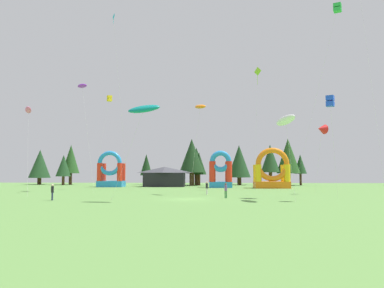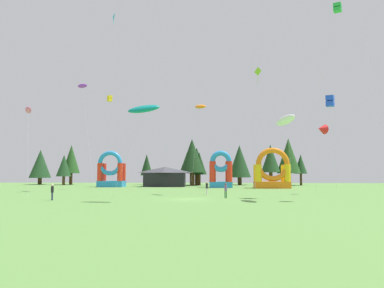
# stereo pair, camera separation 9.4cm
# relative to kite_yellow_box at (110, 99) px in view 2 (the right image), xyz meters

# --- Properties ---
(ground_plane) EXTENTS (120.00, 120.00, 0.00)m
(ground_plane) POSITION_rel_kite_yellow_box_xyz_m (14.29, -21.71, -14.78)
(ground_plane) COLOR #5B8C42
(kite_yellow_box) EXTENTS (2.52, 2.13, 15.29)m
(kite_yellow_box) POSITION_rel_kite_yellow_box_xyz_m (0.00, 0.00, 0.00)
(kite_yellow_box) COLOR yellow
(kite_yellow_box) RESTS_ON ground_plane
(kite_blue_box) EXTENTS (1.76, 2.96, 10.24)m
(kite_blue_box) POSITION_rel_kite_yellow_box_xyz_m (28.34, -23.40, -5.08)
(kite_blue_box) COLOR blue
(kite_blue_box) RESTS_ON ground_plane
(kite_purple_parafoil) EXTENTS (4.30, 4.24, 16.08)m
(kite_purple_parafoil) POSITION_rel_kite_yellow_box_xyz_m (-2.64, -5.56, 0.88)
(kite_purple_parafoil) COLOR purple
(kite_purple_parafoil) RESTS_ON ground_plane
(kite_pink_parafoil) EXTENTS (2.83, 4.57, 11.06)m
(kite_pink_parafoil) POSITION_rel_kite_yellow_box_xyz_m (-6.14, -14.93, -4.27)
(kite_pink_parafoil) COLOR #EA599E
(kite_pink_parafoil) RESTS_ON ground_plane
(kite_cyan_diamond) EXTENTS (1.78, 4.85, 25.39)m
(kite_cyan_diamond) POSITION_rel_kite_yellow_box_xyz_m (2.66, -8.32, 9.70)
(kite_cyan_diamond) COLOR #19B7CC
(kite_cyan_diamond) RESTS_ON ground_plane
(kite_lime_diamond) EXTENTS (0.85, 5.56, 19.24)m
(kite_lime_diamond) POSITION_rel_kite_yellow_box_xyz_m (23.98, -0.73, 3.78)
(kite_lime_diamond) COLOR #8CD826
(kite_lime_diamond) RESTS_ON ground_plane
(kite_red_delta) EXTENTS (1.67, 2.02, 8.97)m
(kite_red_delta) POSITION_rel_kite_yellow_box_xyz_m (30.82, -11.46, -6.47)
(kite_red_delta) COLOR red
(kite_red_delta) RESTS_ON ground_plane
(kite_white_parafoil) EXTENTS (2.11, 3.47, 8.49)m
(kite_white_parafoil) POSITION_rel_kite_yellow_box_xyz_m (23.99, -23.39, -6.94)
(kite_white_parafoil) COLOR white
(kite_white_parafoil) RESTS_ON ground_plane
(kite_green_box) EXTENTS (5.41, 2.94, 21.67)m
(kite_green_box) POSITION_rel_kite_yellow_box_xyz_m (30.90, -18.52, 6.37)
(kite_green_box) COLOR green
(kite_green_box) RESTS_ON ground_plane
(kite_orange_parafoil) EXTENTS (2.48, 3.87, 11.52)m
(kite_orange_parafoil) POSITION_rel_kite_yellow_box_xyz_m (15.31, -13.37, -3.77)
(kite_orange_parafoil) COLOR orange
(kite_orange_parafoil) RESTS_ON ground_plane
(kite_teal_parafoil) EXTENTS (4.85, 1.74, 9.50)m
(kite_teal_parafoil) POSITION_rel_kite_yellow_box_xyz_m (10.26, -25.05, -5.97)
(kite_teal_parafoil) COLOR #0C7F7A
(kite_teal_parafoil) RESTS_ON ground_plane
(person_near_camera) EXTENTS (0.34, 0.34, 1.61)m
(person_near_camera) POSITION_rel_kite_yellow_box_xyz_m (18.22, -19.84, -13.82)
(person_near_camera) COLOR #33723F
(person_near_camera) RESTS_ON ground_plane
(person_midfield) EXTENTS (0.38, 0.38, 1.58)m
(person_midfield) POSITION_rel_kite_yellow_box_xyz_m (1.08, -24.03, -13.83)
(person_midfield) COLOR navy
(person_midfield) RESTS_ON ground_plane
(person_far_side) EXTENTS (0.38, 0.38, 1.62)m
(person_far_side) POSITION_rel_kite_yellow_box_xyz_m (16.11, -13.72, -13.82)
(person_far_side) COLOR silver
(person_far_side) RESTS_ON ground_plane
(inflatable_yellow_castle) EXTENTS (4.78, 3.52, 6.73)m
(inflatable_yellow_castle) POSITION_rel_kite_yellow_box_xyz_m (-2.31, 10.17, -12.29)
(inflatable_yellow_castle) COLOR #268CD8
(inflatable_yellow_castle) RESTS_ON ground_plane
(inflatable_blue_arch) EXTENTS (6.00, 4.03, 6.98)m
(inflatable_blue_arch) POSITION_rel_kite_yellow_box_xyz_m (27.11, 6.05, -12.32)
(inflatable_blue_arch) COLOR orange
(inflatable_blue_arch) RESTS_ON ground_plane
(inflatable_red_slide) EXTENTS (4.06, 4.03, 6.61)m
(inflatable_red_slide) POSITION_rel_kite_yellow_box_xyz_m (18.27, 8.29, -12.23)
(inflatable_red_slide) COLOR #268CD8
(inflatable_red_slide) RESTS_ON ground_plane
(festival_tent) EXTENTS (7.69, 4.28, 3.79)m
(festival_tent) POSITION_rel_kite_yellow_box_xyz_m (7.63, 12.19, -12.88)
(festival_tent) COLOR black
(festival_tent) RESTS_ON ground_plane
(tree_row_0) EXTENTS (4.78, 4.78, 7.83)m
(tree_row_0) POSITION_rel_kite_yellow_box_xyz_m (-22.07, 23.25, -10.14)
(tree_row_0) COLOR #4C331E
(tree_row_0) RESTS_ON ground_plane
(tree_row_1) EXTENTS (3.25, 3.25, 6.53)m
(tree_row_1) POSITION_rel_kite_yellow_box_xyz_m (-15.56, 20.64, -10.62)
(tree_row_1) COLOR #4C331E
(tree_row_1) RESTS_ON ground_plane
(tree_row_2) EXTENTS (3.84, 3.84, 8.86)m
(tree_row_2) POSITION_rel_kite_yellow_box_xyz_m (-14.70, 22.55, -9.14)
(tree_row_2) COLOR #4C331E
(tree_row_2) RESTS_ON ground_plane
(tree_row_3) EXTENTS (2.65, 2.65, 6.76)m
(tree_row_3) POSITION_rel_kite_yellow_box_xyz_m (2.23, 22.82, -10.41)
(tree_row_3) COLOR #4C331E
(tree_row_3) RESTS_ON ground_plane
(tree_row_4) EXTENTS (5.14, 5.14, 9.70)m
(tree_row_4) POSITION_rel_kite_yellow_box_xyz_m (12.52, 18.29, -8.64)
(tree_row_4) COLOR #4C331E
(tree_row_4) RESTS_ON ground_plane
(tree_row_5) EXTENTS (4.59, 4.59, 9.56)m
(tree_row_5) POSITION_rel_kite_yellow_box_xyz_m (12.53, 20.50, -8.78)
(tree_row_5) COLOR #4C331E
(tree_row_5) RESTS_ON ground_plane
(tree_row_6) EXTENTS (4.25, 4.25, 8.08)m
(tree_row_6) POSITION_rel_kite_yellow_box_xyz_m (13.35, 21.93, -9.54)
(tree_row_6) COLOR #4C331E
(tree_row_6) RESTS_ON ground_plane
(tree_row_7) EXTENTS (3.14, 3.14, 7.02)m
(tree_row_7) POSITION_rel_kite_yellow_box_xyz_m (13.96, 20.31, -10.19)
(tree_row_7) COLOR #4C331E
(tree_row_7) RESTS_ON ground_plane
(tree_row_8) EXTENTS (4.96, 4.96, 8.70)m
(tree_row_8) POSITION_rel_kite_yellow_box_xyz_m (22.68, 23.15, -9.64)
(tree_row_8) COLOR #4C331E
(tree_row_8) RESTS_ON ground_plane
(tree_row_9) EXTENTS (3.91, 3.91, 8.48)m
(tree_row_9) POSITION_rel_kite_yellow_box_xyz_m (28.77, 18.70, -9.23)
(tree_row_9) COLOR #4C331E
(tree_row_9) RESTS_ON ground_plane
(tree_row_10) EXTENTS (4.90, 4.90, 9.85)m
(tree_row_10) POSITION_rel_kite_yellow_box_xyz_m (32.69, 19.98, -8.64)
(tree_row_10) COLOR #4C331E
(tree_row_10) RESTS_ON ground_plane
(tree_row_11) EXTENTS (2.63, 2.63, 6.52)m
(tree_row_11) POSITION_rel_kite_yellow_box_xyz_m (35.47, 21.26, -10.36)
(tree_row_11) COLOR #4C331E
(tree_row_11) RESTS_ON ground_plane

